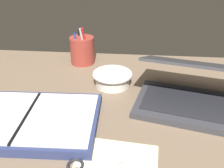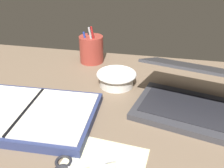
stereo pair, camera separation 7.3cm
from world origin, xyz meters
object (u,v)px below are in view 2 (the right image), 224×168
at_px(pen_cup, 91,49).
at_px(scissors, 70,166).
at_px(laptop, 194,96).
at_px(planner, 27,114).
at_px(bowl, 116,78).

bearing_deg(pen_cup, scissors, -78.86).
distance_m(laptop, pen_cup, 0.47).
xyz_separation_m(laptop, pen_cup, (-0.38, 0.28, 0.01)).
bearing_deg(scissors, laptop, 30.66).
bearing_deg(laptop, planner, -149.84).
bearing_deg(bowl, laptop, -21.90).
relative_size(laptop, pen_cup, 2.32).
bearing_deg(laptop, pen_cup, 157.44).
bearing_deg(laptop, scissors, -120.78).
bearing_deg(laptop, bowl, 171.45).
relative_size(bowl, planner, 0.35).
xyz_separation_m(laptop, bowl, (-0.25, 0.10, -0.02)).
xyz_separation_m(bowl, pen_cup, (-0.14, 0.18, 0.03)).
xyz_separation_m(planner, scissors, (0.18, -0.14, -0.01)).
height_order(laptop, planner, laptop).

